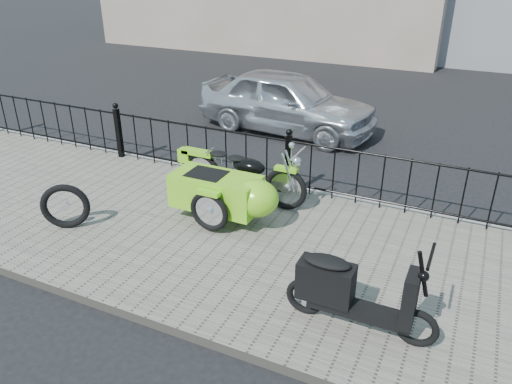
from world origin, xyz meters
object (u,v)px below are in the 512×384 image
at_px(scooter, 350,292).
at_px(spare_tire, 65,206).
at_px(motorcycle_sidecar, 231,189).
at_px(sedan_car, 287,101).

distance_m(scooter, spare_tire, 4.27).
xyz_separation_m(scooter, spare_tire, (-4.25, 0.31, -0.08)).
relative_size(scooter, spare_tire, 2.37).
height_order(motorcycle_sidecar, scooter, scooter).
bearing_deg(motorcycle_sidecar, sedan_car, 101.36).
bearing_deg(spare_tire, scooter, -4.23).
relative_size(motorcycle_sidecar, scooter, 1.39).
bearing_deg(scooter, spare_tire, 175.77).
height_order(motorcycle_sidecar, sedan_car, sedan_car).
bearing_deg(scooter, motorcycle_sidecar, 144.55).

